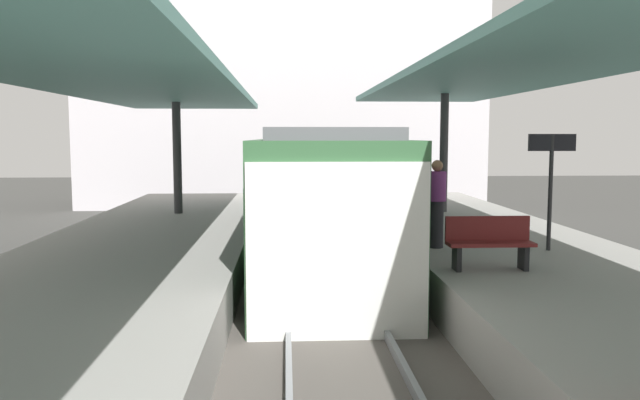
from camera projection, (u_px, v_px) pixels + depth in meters
ground_plane at (331, 326)px, 10.51m from camera, size 80.00×80.00×0.00m
platform_left at (99, 300)px, 10.25m from camera, size 4.40×28.00×1.00m
platform_right at (555, 294)px, 10.66m from camera, size 4.40×28.00×1.00m
track_ballast at (331, 321)px, 10.50m from camera, size 3.20×28.00×0.20m
rail_near_side at (288, 311)px, 10.44m from camera, size 0.08×28.00×0.14m
rail_far_side at (374, 310)px, 10.52m from camera, size 0.08×28.00×0.14m
commuter_train at (316, 195)px, 15.59m from camera, size 2.78×13.26×3.10m
canopy_left at (115, 80)px, 11.28m from camera, size 4.18×21.00×3.29m
canopy_right at (530, 68)px, 11.66m from camera, size 4.18×21.00×3.55m
platform_bench at (489, 241)px, 10.24m from camera, size 1.40×0.41×0.86m
platform_sign at (551, 165)px, 11.84m from camera, size 0.90×0.08×2.21m
passenger_near_bench at (437, 202)px, 12.21m from camera, size 0.36×0.36×1.71m
station_building_backdrop at (283, 87)px, 29.78m from camera, size 18.00×6.00×11.00m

